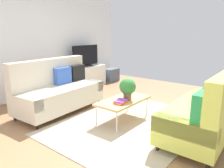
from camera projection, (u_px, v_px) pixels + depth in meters
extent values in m
plane|color=#936B47|center=(118.00, 123.00, 4.04)|extent=(7.68, 7.68, 0.00)
cube|color=silver|center=(29.00, 41.00, 5.41)|extent=(6.40, 0.12, 2.90)
cube|color=tan|center=(130.00, 124.00, 3.97)|extent=(2.90, 2.20, 0.01)
cube|color=beige|center=(61.00, 97.00, 4.58)|extent=(1.95, 0.97, 0.44)
cube|color=beige|center=(49.00, 72.00, 4.64)|extent=(1.91, 0.33, 0.56)
cube|color=beige|center=(87.00, 84.00, 5.23)|extent=(0.26, 0.85, 0.22)
cube|color=beige|center=(24.00, 102.00, 3.87)|extent=(0.26, 0.85, 0.22)
cylinder|color=black|center=(99.00, 101.00, 5.15)|extent=(0.05, 0.05, 0.10)
cylinder|color=black|center=(37.00, 126.00, 3.76)|extent=(0.05, 0.05, 0.10)
cylinder|color=black|center=(78.00, 96.00, 5.53)|extent=(0.05, 0.05, 0.10)
cylinder|color=black|center=(15.00, 118.00, 4.13)|extent=(0.05, 0.05, 0.10)
cube|color=black|center=(77.00, 73.00, 5.10)|extent=(0.41, 0.17, 0.36)
cube|color=#3359B2|center=(63.00, 76.00, 4.74)|extent=(0.41, 0.17, 0.36)
cube|color=#C1CC51|center=(202.00, 117.00, 3.47)|extent=(1.91, 0.87, 0.44)
cube|color=#C1CC51|center=(184.00, 129.00, 2.79)|extent=(0.21, 0.84, 0.22)
cube|color=#C1CC51|center=(216.00, 98.00, 4.09)|extent=(0.21, 0.84, 0.22)
cylinder|color=black|center=(157.00, 147.00, 3.07)|extent=(0.05, 0.05, 0.10)
cylinder|color=black|center=(196.00, 113.00, 4.40)|extent=(0.05, 0.05, 0.10)
cylinder|color=black|center=(208.00, 165.00, 2.66)|extent=(0.05, 0.05, 0.10)
cube|color=#288C4C|center=(201.00, 106.00, 2.78)|extent=(0.40, 0.15, 0.36)
cube|color=#3359B2|center=(210.00, 98.00, 3.12)|extent=(0.40, 0.15, 0.36)
cube|color=tan|center=(123.00, 101.00, 4.04)|extent=(1.10, 0.56, 0.04)
cylinder|color=silver|center=(96.00, 116.00, 3.85)|extent=(0.02, 0.02, 0.38)
cylinder|color=silver|center=(128.00, 102.00, 4.61)|extent=(0.02, 0.02, 0.38)
cylinder|color=silver|center=(117.00, 123.00, 3.57)|extent=(0.02, 0.02, 0.38)
cylinder|color=silver|center=(147.00, 107.00, 4.33)|extent=(0.02, 0.02, 0.38)
cube|color=silver|center=(86.00, 77.00, 6.67)|extent=(1.40, 0.44, 0.64)
cube|color=black|center=(86.00, 66.00, 6.58)|extent=(0.36, 0.20, 0.04)
cube|color=black|center=(86.00, 55.00, 6.51)|extent=(1.00, 0.05, 0.60)
cube|color=#4C5666|center=(111.00, 75.00, 7.47)|extent=(0.52, 0.40, 0.44)
cylinder|color=brown|center=(127.00, 96.00, 4.01)|extent=(0.15, 0.15, 0.13)
sphere|color=#2D7233|center=(128.00, 87.00, 3.97)|extent=(0.31, 0.31, 0.31)
cube|color=orange|center=(121.00, 102.00, 3.83)|extent=(0.26, 0.20, 0.03)
cube|color=purple|center=(121.00, 101.00, 3.82)|extent=(0.28, 0.23, 0.03)
cylinder|color=#33B29E|center=(70.00, 65.00, 6.17)|extent=(0.09, 0.09, 0.18)
cylinder|color=red|center=(76.00, 65.00, 6.22)|extent=(0.06, 0.06, 0.21)
cylinder|color=gold|center=(78.00, 65.00, 6.31)|extent=(0.05, 0.05, 0.19)
cylinder|color=#3359B2|center=(81.00, 65.00, 6.39)|extent=(0.06, 0.06, 0.14)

